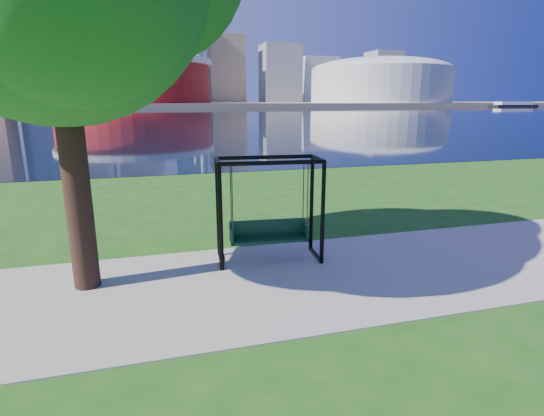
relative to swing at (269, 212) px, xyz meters
name	(u,v)px	position (x,y,z in m)	size (l,w,h in m)	color
ground	(273,271)	(-0.08, -0.63, -1.06)	(900.00, 900.00, 0.00)	#1E5114
path	(281,280)	(-0.08, -1.13, -1.04)	(120.00, 4.00, 0.03)	#9E937F
river	(159,114)	(-0.08, 101.37, -1.05)	(900.00, 180.00, 0.02)	black
far_bank	(153,104)	(-0.08, 305.37, -0.06)	(900.00, 228.00, 2.00)	#937F60
stadium	(132,79)	(-10.08, 234.37, 13.17)	(83.00, 83.00, 32.00)	maroon
arena	(380,79)	(134.92, 234.37, 14.82)	(84.00, 84.00, 26.56)	beige
skyline	(143,53)	(-4.34, 318.77, 34.83)	(392.00, 66.00, 96.50)	gray
swing	(269,212)	(0.00, 0.00, 0.00)	(2.21, 1.12, 2.18)	black
barge	(514,104)	(188.85, 184.67, 0.15)	(26.55, 7.27, 2.65)	black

